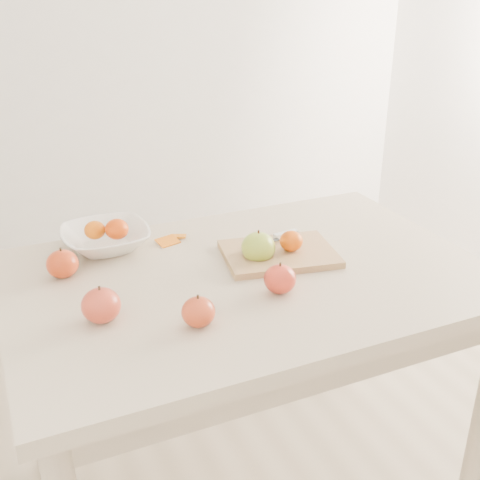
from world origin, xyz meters
name	(u,v)px	position (x,y,z in m)	size (l,w,h in m)	color
table	(248,306)	(0.00, 0.00, 0.65)	(1.20, 0.80, 0.75)	#C6AF95
cutting_board	(279,254)	(0.11, 0.05, 0.76)	(0.29, 0.21, 0.02)	#AD8056
board_tangerine	(291,241)	(0.14, 0.04, 0.80)	(0.06, 0.06, 0.05)	#D75A07
fruit_bowl	(106,239)	(-0.30, 0.29, 0.78)	(0.24, 0.24, 0.06)	white
bowl_tangerine_near	(95,230)	(-0.32, 0.30, 0.81)	(0.06, 0.06, 0.05)	#DB6307
bowl_tangerine_far	(117,229)	(-0.27, 0.28, 0.81)	(0.06, 0.06, 0.06)	#D74B07
orange_peel_a	(168,243)	(-0.13, 0.25, 0.75)	(0.06, 0.04, 0.00)	orange
orange_peel_b	(178,237)	(-0.09, 0.28, 0.75)	(0.04, 0.04, 0.00)	orange
paring_knife	(282,236)	(0.16, 0.12, 0.78)	(0.17, 0.05, 0.01)	white
apple_green	(258,247)	(0.05, 0.05, 0.79)	(0.09, 0.09, 0.08)	olive
apple_red_c	(198,312)	(-0.20, -0.18, 0.78)	(0.07, 0.07, 0.07)	maroon
apple_red_a	(62,264)	(-0.43, 0.17, 0.79)	(0.08, 0.08, 0.07)	#8F0208
apple_red_b	(101,305)	(-0.39, -0.08, 0.79)	(0.09, 0.09, 0.08)	maroon
apple_red_e	(280,279)	(0.03, -0.12, 0.78)	(0.08, 0.08, 0.07)	#A8101F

